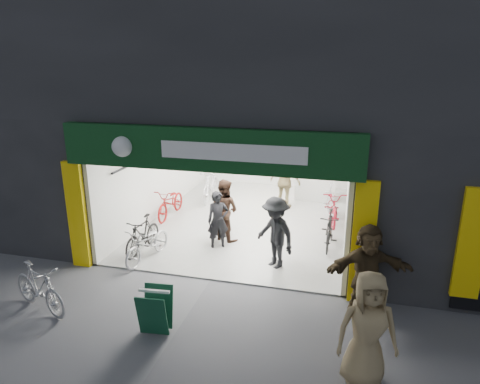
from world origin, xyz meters
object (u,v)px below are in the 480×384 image
at_px(bike_left_front, 148,244).
at_px(sandwich_board, 155,310).
at_px(pedestrian_near, 367,330).
at_px(parked_bike, 39,288).
at_px(bike_right_front, 329,230).

height_order(bike_left_front, sandwich_board, bike_left_front).
bearing_deg(pedestrian_near, sandwich_board, 160.55).
xyz_separation_m(bike_left_front, parked_bike, (-1.07, -2.59, 0.05)).
bearing_deg(sandwich_board, parked_bike, 172.01).
relative_size(bike_left_front, bike_right_front, 1.06).
relative_size(bike_left_front, pedestrian_near, 0.91).
relative_size(pedestrian_near, sandwich_board, 2.24).
xyz_separation_m(bike_left_front, bike_right_front, (4.31, 1.95, 0.04)).
distance_m(bike_right_front, pedestrian_near, 5.12).
bearing_deg(parked_bike, sandwich_board, -71.16).
height_order(bike_right_front, pedestrian_near, pedestrian_near).
bearing_deg(bike_right_front, pedestrian_near, -80.07).
xyz_separation_m(parked_bike, pedestrian_near, (6.19, -0.50, 0.44)).
xyz_separation_m(bike_left_front, sandwich_board, (1.46, -2.69, 0.01)).
distance_m(bike_left_front, pedestrian_near, 5.99).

